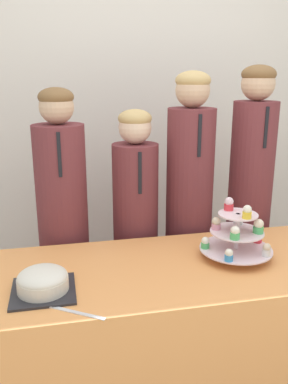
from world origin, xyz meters
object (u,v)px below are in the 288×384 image
object	(u,v)px
cake_knife	(55,307)
student_3	(248,211)
round_cake	(43,281)
student_1	(136,239)
student_2	(189,219)
student_0	(64,237)
cupcake_stand	(237,234)

from	to	relation	value
cake_knife	student_3	xyz separation A→B (m)	(1.13, 0.76, 0.04)
round_cake	student_1	size ratio (longest dim) A/B	0.17
round_cake	student_2	xyz separation A→B (m)	(0.80, 0.63, -0.03)
student_0	student_1	distance (m)	0.40
round_cake	student_3	distance (m)	1.34
student_1	student_3	bearing A→B (deg)	0.00
cupcake_stand	cake_knife	bearing A→B (deg)	-162.32
student_0	student_2	bearing A→B (deg)	0.00
round_cake	student_1	bearing A→B (deg)	52.22
round_cake	student_0	bearing A→B (deg)	81.67
cake_knife	cupcake_stand	world-z (taller)	cupcake_stand
round_cake	student_1	xyz separation A→B (m)	(0.49, 0.63, -0.13)
round_cake	student_1	world-z (taller)	student_1
cake_knife	student_0	bearing A→B (deg)	119.43
student_0	student_2	world-z (taller)	student_2
round_cake	student_0	size ratio (longest dim) A/B	0.16
student_0	student_3	xyz separation A→B (m)	(1.08, 0.00, 0.07)
round_cake	cupcake_stand	bearing A→B (deg)	9.17
student_2	student_3	distance (m)	0.37
student_2	student_3	size ratio (longest dim) A/B	0.98
round_cake	cake_knife	xyz separation A→B (m)	(0.04, -0.12, -0.05)
round_cake	student_2	distance (m)	1.02
cake_knife	student_0	distance (m)	0.76
cupcake_stand	student_3	xyz separation A→B (m)	(0.30, 0.49, -0.08)
student_2	student_3	world-z (taller)	student_3
student_1	student_3	xyz separation A→B (m)	(0.69, 0.00, 0.12)
cake_knife	student_2	size ratio (longest dim) A/B	0.17
cupcake_stand	student_2	size ratio (longest dim) A/B	0.21
student_0	student_1	size ratio (longest dim) A/B	1.08
round_cake	cupcake_stand	xyz separation A→B (m)	(0.88, 0.14, 0.07)
cupcake_stand	student_3	size ratio (longest dim) A/B	0.21
cake_knife	round_cake	bearing A→B (deg)	142.36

